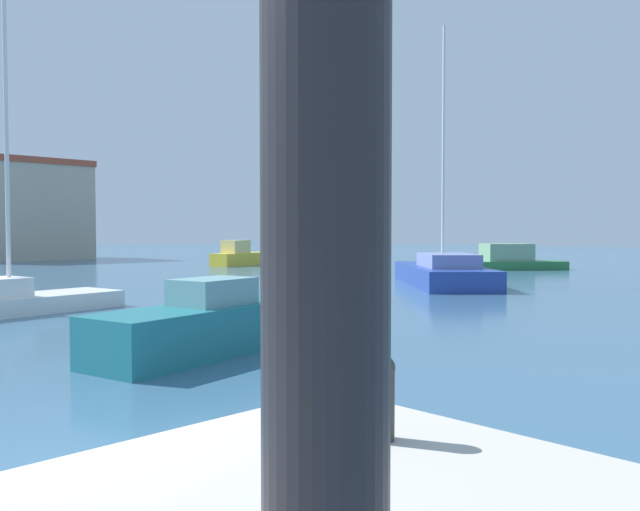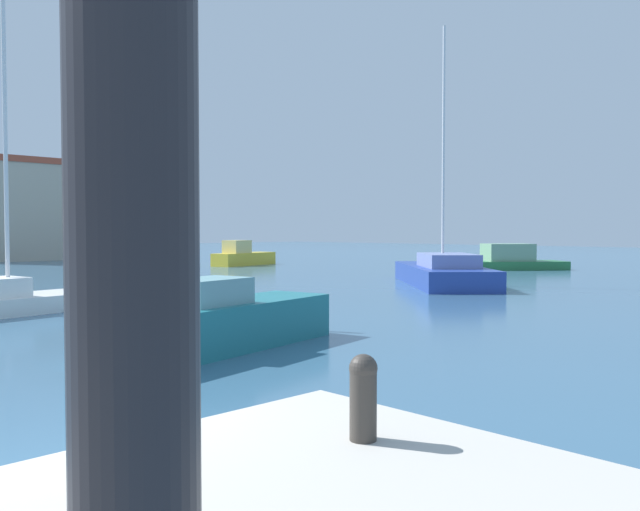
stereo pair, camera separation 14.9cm
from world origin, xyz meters
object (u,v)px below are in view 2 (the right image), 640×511
(sailboat_blue_mid_harbor, at_px, (443,272))
(sailboat_white_distant_north, at_px, (2,299))
(motorboat_teal_center_channel, at_px, (216,324))
(motorboat_green_distant_east, at_px, (500,261))
(mooring_bollard, at_px, (363,393))
(motorboat_yellow_behind_lamppost, at_px, (243,256))

(sailboat_blue_mid_harbor, bearing_deg, sailboat_white_distant_north, 170.55)
(motorboat_teal_center_channel, bearing_deg, sailboat_blue_mid_harbor, 20.22)
(sailboat_white_distant_north, height_order, motorboat_green_distant_east, sailboat_white_distant_north)
(sailboat_blue_mid_harbor, distance_m, motorboat_green_distant_east, 12.77)
(sailboat_blue_mid_harbor, bearing_deg, mooring_bollard, -146.33)
(motorboat_teal_center_channel, bearing_deg, motorboat_green_distant_east, 19.86)
(mooring_bollard, height_order, sailboat_blue_mid_harbor, sailboat_blue_mid_harbor)
(sailboat_white_distant_north, xyz_separation_m, motorboat_teal_center_channel, (1.06, -8.91, 0.09))
(mooring_bollard, height_order, motorboat_teal_center_channel, mooring_bollard)
(motorboat_green_distant_east, bearing_deg, sailboat_blue_mid_harbor, -160.64)
(motorboat_teal_center_channel, xyz_separation_m, motorboat_green_distant_east, (28.38, 10.25, 0.01))
(sailboat_white_distant_north, height_order, sailboat_blue_mid_harbor, sailboat_blue_mid_harbor)
(mooring_bollard, height_order, motorboat_yellow_behind_lamppost, motorboat_yellow_behind_lamppost)
(mooring_bollard, bearing_deg, motorboat_yellow_behind_lamppost, 53.52)
(sailboat_blue_mid_harbor, height_order, motorboat_teal_center_channel, sailboat_blue_mid_harbor)
(sailboat_white_distant_north, xyz_separation_m, motorboat_green_distant_east, (29.44, 1.34, 0.10))
(mooring_bollard, bearing_deg, motorboat_teal_center_channel, 61.40)
(mooring_bollard, distance_m, motorboat_teal_center_channel, 8.73)
(sailboat_blue_mid_harbor, height_order, motorboat_yellow_behind_lamppost, sailboat_blue_mid_harbor)
(mooring_bollard, distance_m, motorboat_yellow_behind_lamppost, 40.80)
(motorboat_yellow_behind_lamppost, bearing_deg, motorboat_green_distant_east, -60.91)
(sailboat_white_distant_north, bearing_deg, mooring_bollard, -100.64)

